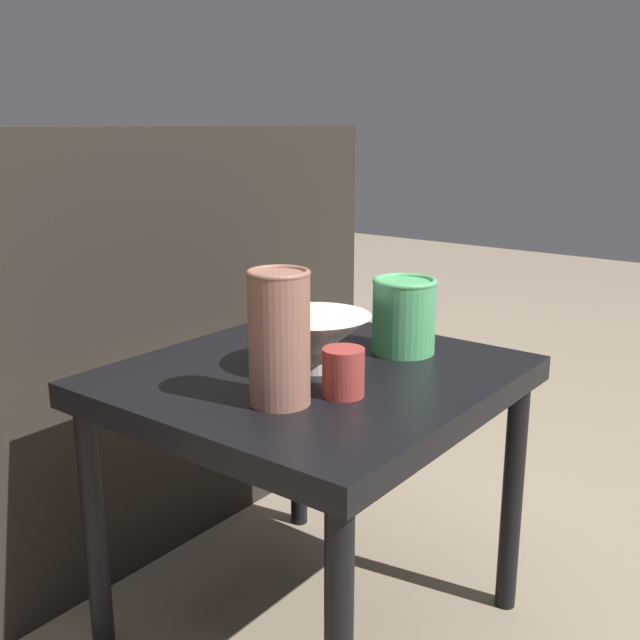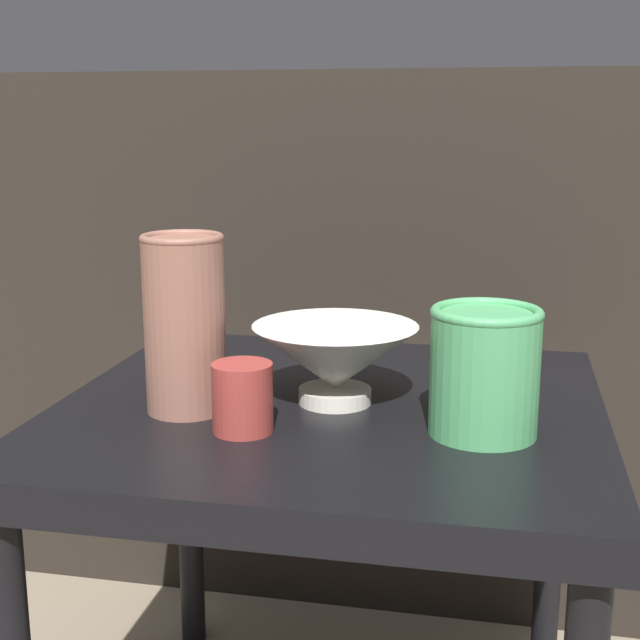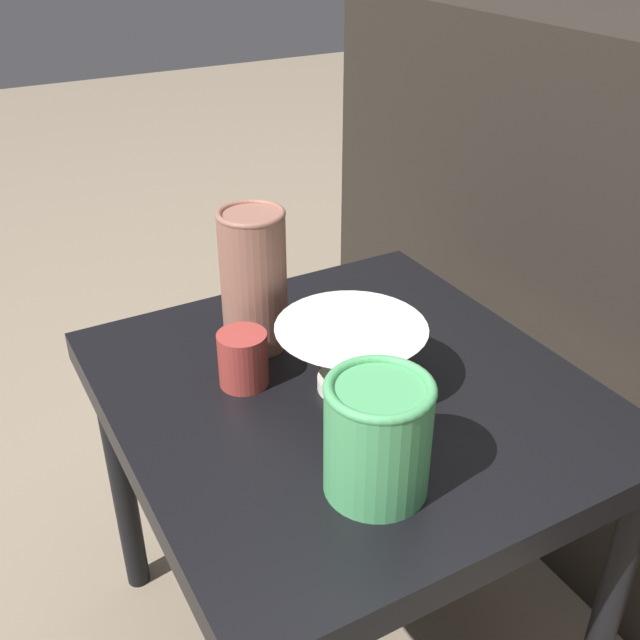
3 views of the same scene
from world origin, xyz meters
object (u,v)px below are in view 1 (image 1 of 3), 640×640
Objects in this scene: cup at (343,372)px; vase_textured_left at (279,336)px; vase_colorful_right at (404,314)px; bowl at (316,338)px.

vase_textured_left is at bearing 145.80° from cup.
vase_textured_left is 0.31m from vase_colorful_right.
vase_colorful_right reaches higher than cup.
vase_textured_left reaches higher than bowl.
cup is at bearing -34.20° from vase_textured_left.
vase_textured_left is (-0.15, -0.05, 0.05)m from bowl.
bowl is 0.17m from vase_colorful_right.
bowl is at bearing 19.11° from vase_textured_left.
bowl is 2.58× the size of cup.
cup is at bearing -124.78° from bowl.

